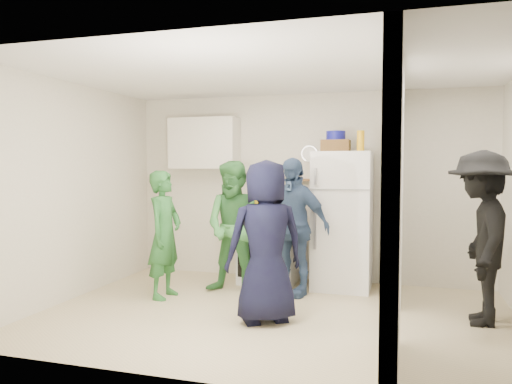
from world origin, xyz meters
TOP-DOWN VIEW (x-y plane):
  - floor at (0.00, 0.00)m, footprint 4.80×4.80m
  - wall_back at (0.00, 1.70)m, footprint 4.80×0.00m
  - wall_front at (0.00, -1.70)m, footprint 4.80×0.00m
  - wall_left at (-2.40, 0.00)m, footprint 0.00×3.40m
  - ceiling at (0.00, 0.00)m, footprint 4.80×4.80m
  - partition_pier_back at (1.20, 1.10)m, footprint 0.12×1.20m
  - partition_pier_front at (1.20, -1.10)m, footprint 0.12×1.20m
  - partition_header at (1.20, 0.00)m, footprint 0.12×1.00m
  - stove at (-0.42, 1.37)m, footprint 0.75×0.63m
  - upper_cabinet at (-1.40, 1.52)m, footprint 0.95×0.34m
  - fridge at (0.54, 1.34)m, footprint 0.71×0.69m
  - wicker_basket at (0.44, 1.39)m, footprint 0.35×0.25m
  - blue_bowl at (0.44, 1.39)m, footprint 0.24×0.24m
  - yellow_cup_stack_top at (0.76, 1.24)m, footprint 0.09×0.09m
  - wall_clock at (0.05, 1.68)m, footprint 0.22×0.02m
  - spice_shelf at (0.00, 1.65)m, footprint 0.35×0.08m
  - yellow_cup_stack_stove at (-0.54, 1.15)m, footprint 0.09×0.09m
  - red_cup at (-0.20, 1.17)m, footprint 0.09×0.09m
  - person_green_left at (-1.40, 0.30)m, footprint 0.38×0.56m
  - person_green_center at (-0.66, 0.72)m, footprint 0.79×0.62m
  - person_denim at (-0.00, 0.86)m, footprint 1.03×0.63m
  - person_navy at (-0.02, -0.25)m, footprint 0.94×0.85m
  - person_nook at (2.00, 0.32)m, footprint 0.68×1.13m
  - bottle_a at (-0.69, 1.47)m, footprint 0.08×0.08m
  - bottle_b at (-0.59, 1.31)m, footprint 0.07×0.07m
  - bottle_c at (-0.48, 1.54)m, footprint 0.06×0.06m
  - bottle_d at (-0.42, 1.34)m, footprint 0.07×0.07m
  - bottle_e at (-0.30, 1.55)m, footprint 0.06×0.06m
  - bottle_f at (-0.23, 1.40)m, footprint 0.06×0.06m
  - bottle_g at (-0.16, 1.51)m, footprint 0.06×0.06m
  - bottle_h at (-0.71, 1.24)m, footprint 0.07×0.07m
  - bottle_i at (-0.38, 1.48)m, footprint 0.07×0.07m
  - bottle_j at (-0.14, 1.28)m, footprint 0.06×0.06m
  - bottle_k at (-0.65, 1.42)m, footprint 0.06×0.06m
  - bottle_l at (-0.28, 1.21)m, footprint 0.08×0.08m

SIDE VIEW (x-z plane):
  - floor at x=0.00m, z-range 0.00..0.00m
  - stove at x=-0.42m, z-range 0.00..0.90m
  - person_green_left at x=-1.40m, z-range 0.00..1.49m
  - person_green_center at x=-0.66m, z-range 0.00..1.60m
  - person_navy at x=-0.02m, z-range 0.00..1.61m
  - person_denim at x=0.00m, z-range 0.00..1.64m
  - person_nook at x=2.00m, z-range 0.00..1.70m
  - fridge at x=0.54m, z-range 0.00..1.72m
  - red_cup at x=-0.20m, z-range 0.90..1.02m
  - yellow_cup_stack_stove at x=-0.54m, z-range 0.90..1.15m
  - bottle_i at x=-0.38m, z-range 0.90..1.16m
  - bottle_c at x=-0.48m, z-range 0.90..1.17m
  - bottle_h at x=-0.71m, z-range 0.90..1.17m
  - bottle_b at x=-0.59m, z-range 0.90..1.17m
  - bottle_f at x=-0.23m, z-range 0.90..1.18m
  - bottle_d at x=-0.42m, z-range 0.90..1.18m
  - bottle_l at x=-0.28m, z-range 0.90..1.18m
  - bottle_j at x=-0.14m, z-range 0.90..1.19m
  - bottle_g at x=-0.16m, z-range 0.90..1.20m
  - bottle_k at x=-0.65m, z-range 0.90..1.20m
  - bottle_e at x=-0.30m, z-range 0.90..1.23m
  - bottle_a at x=-0.69m, z-range 0.90..1.23m
  - wall_back at x=0.00m, z-range -1.15..3.65m
  - wall_front at x=0.00m, z-range -1.15..3.65m
  - wall_left at x=-2.40m, z-range -0.45..2.95m
  - partition_pier_back at x=1.20m, z-range 0.00..2.50m
  - partition_pier_front at x=1.20m, z-range 0.00..2.50m
  - spice_shelf at x=0.00m, z-range 1.34..1.36m
  - wall_clock at x=0.05m, z-range 1.59..1.81m
  - wicker_basket at x=0.44m, z-range 1.72..1.87m
  - yellow_cup_stack_top at x=0.76m, z-range 1.72..1.97m
  - upper_cabinet at x=-1.40m, z-range 1.50..2.20m
  - blue_bowl at x=0.44m, z-range 1.87..1.98m
  - partition_header at x=1.20m, z-range 2.10..2.50m
  - ceiling at x=0.00m, z-range 2.50..2.50m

